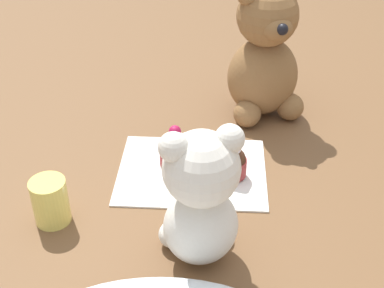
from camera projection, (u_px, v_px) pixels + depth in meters
The scene contains 7 objects.
ground_plane at pixel (192, 172), 0.87m from camera, with size 4.00×4.00×0.00m, color brown.
knitted_placemat at pixel (192, 170), 0.87m from camera, with size 0.24×0.18×0.01m, color silver.
teddy_bear_cream at pixel (201, 197), 0.67m from camera, with size 0.12×0.12×0.21m.
teddy_bear_tan at pixel (265, 56), 0.96m from camera, with size 0.16×0.15×0.26m.
cupcake_near_cream_bear at pixel (233, 162), 0.85m from camera, with size 0.04×0.04×0.07m.
cupcake_near_tan_bear at pixel (175, 150), 0.87m from camera, with size 0.05×0.05×0.07m.
juice_glass at pixel (50, 201), 0.76m from camera, with size 0.05×0.05×0.07m, color #EADB66.
Camera 1 is at (-0.04, 0.69, 0.54)m, focal length 50.00 mm.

